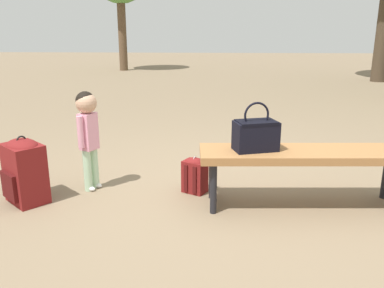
{
  "coord_description": "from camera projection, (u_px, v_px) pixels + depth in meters",
  "views": [
    {
      "loc": [
        0.01,
        3.09,
        1.34
      ],
      "look_at": [
        0.17,
        0.03,
        0.45
      ],
      "focal_mm": 37.62,
      "sensor_mm": 36.0,
      "label": 1
    }
  ],
  "objects": [
    {
      "name": "backpack_large",
      "position": [
        25.0,
        169.0,
        3.15
      ],
      "size": [
        0.4,
        0.39,
        0.54
      ],
      "color": "maroon",
      "rests_on": "ground"
    },
    {
      "name": "backpack_small",
      "position": [
        195.0,
        174.0,
        3.37
      ],
      "size": [
        0.23,
        0.21,
        0.32
      ],
      "color": "maroon",
      "rests_on": "ground"
    },
    {
      "name": "park_bench",
      "position": [
        305.0,
        157.0,
        3.05
      ],
      "size": [
        1.62,
        0.49,
        0.45
      ],
      "color": "#9E6B3D",
      "rests_on": "ground"
    },
    {
      "name": "ground_plane",
      "position": [
        213.0,
        195.0,
        3.34
      ],
      "size": [
        40.0,
        40.0,
        0.0
      ],
      "primitive_type": "plane",
      "color": "#7F6B51",
      "rests_on": "ground"
    },
    {
      "name": "handbag",
      "position": [
        256.0,
        134.0,
        3.0
      ],
      "size": [
        0.36,
        0.26,
        0.37
      ],
      "color": "black",
      "rests_on": "park_bench"
    },
    {
      "name": "child_standing",
      "position": [
        88.0,
        126.0,
        3.32
      ],
      "size": [
        0.17,
        0.21,
        0.84
      ],
      "color": "#B2D8B2",
      "rests_on": "ground"
    }
  ]
}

